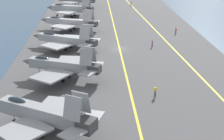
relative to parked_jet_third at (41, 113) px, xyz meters
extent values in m
plane|color=#334C66|center=(35.76, -12.51, -3.02)|extent=(2000.00, 2000.00, 0.00)
cube|color=#4C4C4F|center=(35.76, -12.51, -2.82)|extent=(221.25, 44.59, 0.40)
cube|color=yellow|center=(35.76, -24.77, -2.61)|extent=(198.74, 13.08, 0.01)
cube|color=yellow|center=(35.76, -12.51, -2.61)|extent=(199.12, 0.36, 0.01)
cube|color=gray|center=(0.15, 0.27, 0.01)|extent=(7.49, 11.13, 1.85)
cube|color=#38383A|center=(-3.35, -5.80, 0.01)|extent=(2.79, 2.72, 1.57)
ellipsoid|color=#232D38|center=(1.95, 3.37, 0.89)|extent=(2.31, 2.99, 1.02)
cube|color=gray|center=(-3.11, 1.69, -0.59)|extent=(7.31, 7.30, 0.28)
cube|color=gray|center=(3.02, -1.85, -0.59)|extent=(6.44, 6.34, 0.28)
cube|color=gray|center=(-3.55, -4.21, 2.38)|extent=(1.89, 2.38, 2.84)
cube|color=gray|center=(-1.87, -5.18, 2.38)|extent=(1.89, 2.38, 2.84)
cube|color=gray|center=(-5.12, -4.22, 0.01)|extent=(3.58, 3.51, 0.20)
cube|color=gray|center=(-1.10, -6.55, 0.01)|extent=(3.39, 3.05, 0.20)
cylinder|color=#B2B2B7|center=(2.34, 4.06, -1.76)|extent=(0.16, 0.16, 1.71)
cylinder|color=black|center=(2.34, 4.06, -2.32)|extent=(0.49, 0.63, 0.60)
cylinder|color=#B2B2B7|center=(-1.56, -0.12, -1.76)|extent=(0.16, 0.16, 1.71)
cylinder|color=black|center=(-1.56, -0.12, -2.32)|extent=(0.49, 0.63, 0.60)
cylinder|color=#B2B2B7|center=(0.68, -1.41, -1.76)|extent=(0.16, 0.16, 1.71)
cylinder|color=black|center=(0.68, -1.41, -2.32)|extent=(0.49, 0.63, 0.60)
cube|color=gray|center=(17.83, -0.65, 0.10)|extent=(5.58, 11.03, 1.68)
cone|color=#5B5E60|center=(20.17, 5.41, 0.10)|extent=(2.25, 2.55, 1.60)
cube|color=#38383A|center=(15.45, -6.84, 0.10)|extent=(2.45, 2.38, 1.43)
ellipsoid|color=#232D38|center=(19.05, 2.52, 0.90)|extent=(1.84, 2.87, 0.92)
cube|color=gray|center=(14.18, 0.36, -0.44)|extent=(7.57, 7.32, 0.28)
cube|color=gray|center=(21.22, -2.35, -0.44)|extent=(6.41, 5.51, 0.28)
cube|color=gray|center=(15.06, -5.40, 2.36)|extent=(1.58, 2.29, 2.80)
cube|color=gray|center=(16.70, -6.03, 2.36)|extent=(1.58, 2.29, 2.80)
cube|color=gray|center=(13.52, -5.62, 0.10)|extent=(3.49, 3.26, 0.20)
cube|color=gray|center=(17.70, -7.23, 0.10)|extent=(3.15, 2.61, 0.20)
cylinder|color=#B2B2B7|center=(19.33, 3.23, -1.68)|extent=(0.16, 0.16, 1.88)
cylinder|color=black|center=(19.33, 3.23, -2.32)|extent=(0.42, 0.64, 0.60)
cylinder|color=#B2B2B7|center=(16.33, -1.28, -1.68)|extent=(0.16, 0.16, 1.88)
cylinder|color=black|center=(16.33, -1.28, -2.32)|extent=(0.42, 0.64, 0.60)
cylinder|color=#B2B2B7|center=(18.52, -2.12, -1.68)|extent=(0.16, 0.16, 1.88)
cylinder|color=black|center=(18.52, -2.12, -2.32)|extent=(0.42, 0.64, 0.60)
cube|color=#9EA3A8|center=(36.56, 0.31, -0.39)|extent=(7.04, 11.82, 1.56)
cone|color=#5B5E60|center=(39.85, 6.77, -0.39)|extent=(2.39, 2.78, 1.48)
cube|color=#38383A|center=(33.20, -6.30, -0.39)|extent=(2.52, 2.62, 1.33)
ellipsoid|color=#232D38|center=(38.28, 3.69, 0.36)|extent=(2.14, 3.09, 0.86)
cube|color=#9EA3A8|center=(33.46, 1.41, -0.89)|extent=(7.29, 7.33, 0.28)
cube|color=#9EA3A8|center=(39.28, -1.55, -0.89)|extent=(6.05, 6.37, 0.28)
cube|color=#9EA3A8|center=(33.08, -4.73, 1.96)|extent=(1.92, 2.53, 3.09)
cube|color=#9EA3A8|center=(34.54, -5.47, 1.96)|extent=(1.92, 2.53, 3.09)
cube|color=#9EA3A8|center=(31.49, -4.86, -0.39)|extent=(3.66, 3.57, 0.20)
cube|color=#9EA3A8|center=(35.37, -6.84, -0.39)|extent=(3.37, 3.07, 0.20)
cylinder|color=#B2B2B7|center=(38.66, 4.44, -1.89)|extent=(0.16, 0.16, 1.45)
cylinder|color=black|center=(38.66, 4.44, -2.32)|extent=(0.47, 0.63, 0.60)
cylinder|color=#B2B2B7|center=(35.02, -0.32, -1.89)|extent=(0.16, 0.16, 1.45)
cylinder|color=black|center=(35.02, -0.32, -2.32)|extent=(0.47, 0.63, 0.60)
cylinder|color=#B2B2B7|center=(36.96, -1.31, -1.89)|extent=(0.16, 0.16, 1.45)
cylinder|color=black|center=(36.96, -1.31, -2.32)|extent=(0.47, 0.63, 0.60)
cube|color=#A8AAAF|center=(54.00, 0.42, -0.22)|extent=(6.26, 12.40, 1.51)
cone|color=#5B5E60|center=(56.83, 7.29, -0.22)|extent=(2.24, 2.78, 1.43)
cube|color=#38383A|center=(51.11, -6.62, -0.22)|extent=(2.39, 2.58, 1.28)
ellipsoid|color=#232D38|center=(55.48, 4.01, 0.49)|extent=(1.95, 3.19, 0.83)
cube|color=#A8AAAF|center=(50.80, 1.26, -0.71)|extent=(7.35, 7.45, 0.28)
cube|color=#A8AAAF|center=(56.87, -1.23, -0.71)|extent=(5.81, 6.21, 0.28)
cube|color=#A8AAAF|center=(50.91, -5.04, 1.98)|extent=(1.75, 2.58, 2.86)
cube|color=#A8AAAF|center=(52.37, -5.64, 1.98)|extent=(1.75, 2.58, 2.86)
cube|color=#A8AAAF|center=(49.32, -5.32, -0.22)|extent=(3.66, 3.54, 0.20)
cube|color=#A8AAAF|center=(53.30, -6.96, -0.22)|extent=(3.25, 2.96, 0.20)
cylinder|color=#B2B2B7|center=(55.81, 4.81, -1.80)|extent=(0.16, 0.16, 1.64)
cylinder|color=black|center=(55.81, 4.81, -2.32)|extent=(0.43, 0.64, 0.60)
cylinder|color=#B2B2B7|center=(52.54, -0.38, -1.80)|extent=(0.16, 0.16, 1.64)
cylinder|color=black|center=(52.54, -0.38, -2.32)|extent=(0.43, 0.64, 0.60)
cylinder|color=#B2B2B7|center=(54.49, -1.18, -1.80)|extent=(0.16, 0.16, 1.64)
cylinder|color=black|center=(54.49, -1.18, -2.32)|extent=(0.43, 0.64, 0.60)
cube|color=#9EA3A8|center=(72.13, 1.11, 0.17)|extent=(4.95, 11.79, 1.80)
cone|color=#5B5E60|center=(74.00, 7.68, 0.17)|extent=(2.25, 2.61, 1.71)
cube|color=#38383A|center=(70.22, -5.61, 0.17)|extent=(2.51, 2.40, 1.53)
ellipsoid|color=#232D38|center=(73.11, 4.55, 1.03)|extent=(1.73, 3.02, 0.99)
cube|color=#9EA3A8|center=(68.52, 1.73, -0.41)|extent=(7.30, 7.14, 0.28)
cube|color=#9EA3A8|center=(75.53, -0.27, -0.41)|extent=(5.66, 5.26, 0.28)
cube|color=#9EA3A8|center=(69.66, -4.13, 2.38)|extent=(1.40, 2.36, 2.58)
cube|color=#9EA3A8|center=(71.47, -4.64, 2.38)|extent=(1.40, 2.36, 2.58)
cube|color=#9EA3A8|center=(68.14, -4.52, 0.17)|extent=(3.49, 3.22, 0.20)
cube|color=#9EA3A8|center=(72.56, -5.78, 0.17)|extent=(3.01, 2.50, 0.20)
cylinder|color=#B2B2B7|center=(73.33, 5.31, -1.67)|extent=(0.16, 0.16, 1.89)
cylinder|color=black|center=(73.33, 5.31, -2.32)|extent=(0.38, 0.64, 0.60)
cylinder|color=#B2B2B7|center=(70.59, 0.31, -1.67)|extent=(0.16, 0.16, 1.89)
cylinder|color=black|center=(70.59, 0.31, -2.32)|extent=(0.38, 0.64, 0.60)
cylinder|color=#B2B2B7|center=(73.01, -0.38, -1.67)|extent=(0.16, 0.16, 1.89)
cylinder|color=black|center=(73.01, -0.38, -2.32)|extent=(0.38, 0.64, 0.60)
cube|color=#38383A|center=(88.04, -6.04, 0.01)|extent=(2.51, 2.61, 1.35)
cube|color=gray|center=(87.79, 1.80, -0.50)|extent=(7.63, 7.62, 0.28)
cube|color=gray|center=(94.17, -1.15, -0.50)|extent=(6.36, 6.33, 0.28)
cube|color=gray|center=(86.26, -4.67, 0.01)|extent=(3.65, 3.54, 0.20)
cube|color=gray|center=(90.24, -6.50, 0.01)|extent=(3.31, 3.00, 0.20)
cylinder|color=#B2B2B7|center=(93.10, 4.93, -1.70)|extent=(0.16, 0.16, 1.83)
cylinder|color=black|center=(93.10, 4.93, -2.32)|extent=(0.45, 0.64, 0.60)
cylinder|color=#B2B2B7|center=(89.62, 0.02, -1.70)|extent=(0.16, 0.16, 1.83)
cylinder|color=black|center=(89.62, 0.02, -2.32)|extent=(0.45, 0.64, 0.60)
cylinder|color=#B2B2B7|center=(91.63, -0.91, -1.70)|extent=(0.16, 0.16, 1.83)
cylinder|color=black|center=(91.63, -0.91, -2.32)|extent=(0.45, 0.64, 0.60)
cylinder|color=#383328|center=(36.90, -20.17, -2.20)|extent=(0.24, 0.24, 0.83)
cube|color=purple|center=(36.90, -20.17, -1.50)|extent=(0.41, 0.31, 0.57)
sphere|color=tan|center=(36.90, -20.17, -1.09)|extent=(0.22, 0.22, 0.22)
sphere|color=purple|center=(36.90, -20.17, -1.03)|extent=(0.24, 0.24, 0.24)
cylinder|color=#383328|center=(9.85, -16.25, -2.15)|extent=(0.24, 0.24, 0.94)
cube|color=yellow|center=(9.85, -16.25, -1.39)|extent=(0.31, 0.41, 0.58)
sphere|color=beige|center=(9.85, -16.25, -0.96)|extent=(0.22, 0.22, 0.22)
sphere|color=yellow|center=(9.85, -16.25, -0.90)|extent=(0.24, 0.24, 0.24)
cylinder|color=#383328|center=(48.85, -28.44, -2.19)|extent=(0.24, 0.24, 0.85)
cube|color=red|center=(48.85, -28.44, -1.50)|extent=(0.40, 0.29, 0.54)
sphere|color=beige|center=(48.85, -28.44, -1.10)|extent=(0.22, 0.22, 0.22)
sphere|color=red|center=(48.85, -28.44, -1.04)|extent=(0.24, 0.24, 0.24)
cylinder|color=#383328|center=(91.29, -20.85, -2.16)|extent=(0.24, 0.24, 0.90)
cube|color=brown|center=(91.29, -20.85, -1.44)|extent=(0.29, 0.40, 0.54)
sphere|color=beige|center=(91.29, -20.85, -1.04)|extent=(0.22, 0.22, 0.22)
sphere|color=brown|center=(91.29, -20.85, -0.98)|extent=(0.24, 0.24, 0.24)
camera|label=1|loc=(-38.96, -6.94, 20.27)|focal=55.00mm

